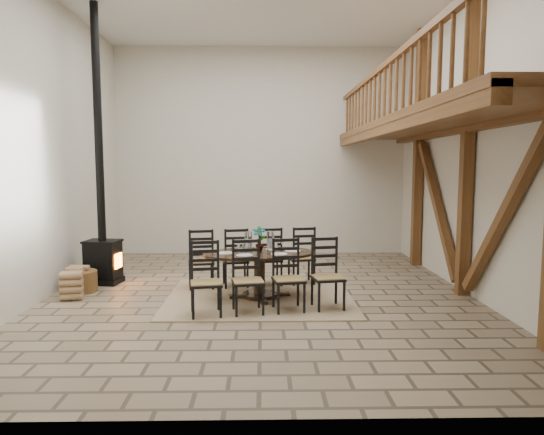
{
  "coord_description": "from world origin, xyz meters",
  "views": [
    {
      "loc": [
        0.04,
        -7.91,
        2.14
      ],
      "look_at": [
        0.2,
        0.4,
        1.27
      ],
      "focal_mm": 32.0,
      "sensor_mm": 36.0,
      "label": 1
    }
  ],
  "objects_px": {
    "log_basket": "(81,280)",
    "wood_stove": "(102,222)",
    "dining_table": "(260,275)",
    "log_stack": "(72,286)"
  },
  "relations": [
    {
      "from": "log_basket",
      "to": "wood_stove",
      "type": "bearing_deg",
      "value": 72.11
    },
    {
      "from": "dining_table",
      "to": "log_stack",
      "type": "distance_m",
      "value": 3.03
    },
    {
      "from": "dining_table",
      "to": "wood_stove",
      "type": "xyz_separation_m",
      "value": [
        -2.88,
        1.06,
        0.76
      ]
    },
    {
      "from": "dining_table",
      "to": "log_stack",
      "type": "height_order",
      "value": "dining_table"
    },
    {
      "from": "dining_table",
      "to": "log_basket",
      "type": "bearing_deg",
      "value": 161.88
    },
    {
      "from": "dining_table",
      "to": "log_stack",
      "type": "bearing_deg",
      "value": 171.36
    },
    {
      "from": "dining_table",
      "to": "wood_stove",
      "type": "height_order",
      "value": "wood_stove"
    },
    {
      "from": "dining_table",
      "to": "log_stack",
      "type": "xyz_separation_m",
      "value": [
        -3.03,
        -0.06,
        -0.15
      ]
    },
    {
      "from": "dining_table",
      "to": "wood_stove",
      "type": "bearing_deg",
      "value": 150.13
    },
    {
      "from": "log_basket",
      "to": "log_stack",
      "type": "relative_size",
      "value": 1.19
    }
  ]
}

